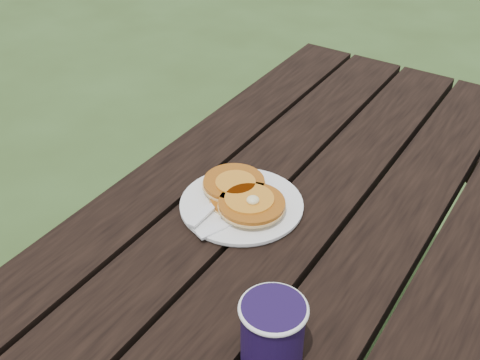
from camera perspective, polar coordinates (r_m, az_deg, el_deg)
The scene contains 5 objects.
plate at distance 1.17m, azimuth 0.15°, elevation -2.42°, with size 0.23×0.23×0.01m, color white.
pancake_stack at distance 1.16m, azimuth 0.29°, elevation -1.45°, with size 0.19×0.16×0.04m.
knife at distance 1.13m, azimuth -0.09°, elevation -3.60°, with size 0.02×0.18×0.01m, color white.
fork at distance 1.14m, azimuth -3.03°, elevation -2.88°, with size 0.03×0.16×0.01m, color white, non-canonical shape.
coffee_cup at distance 0.87m, azimuth 3.10°, elevation -14.01°, with size 0.10×0.10×0.11m.
Camera 1 is at (0.38, -0.66, 1.48)m, focal length 45.00 mm.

